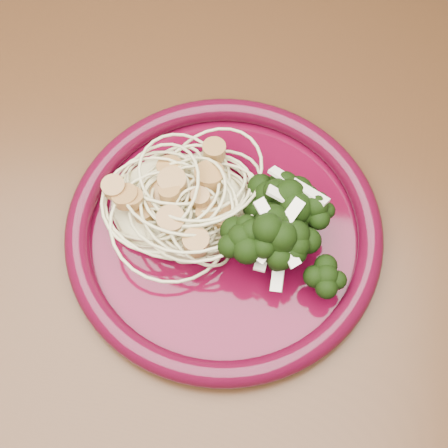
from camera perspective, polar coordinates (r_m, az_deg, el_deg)
dining_table at (r=0.62m, az=-4.22°, el=-7.92°), size 1.20×0.80×0.75m
dinner_plate at (r=0.53m, az=0.00°, el=-0.50°), size 0.35×0.35×0.02m
spaghetti_pile at (r=0.53m, az=-3.88°, el=2.16°), size 0.15×0.15×0.03m
scallop_cluster at (r=0.50m, az=-4.11°, el=4.02°), size 0.16×0.16×0.04m
broccoli_pile at (r=0.50m, az=5.05°, el=-2.28°), size 0.14×0.17×0.05m
onion_garnish at (r=0.47m, az=5.35°, el=-0.71°), size 0.09×0.11×0.05m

